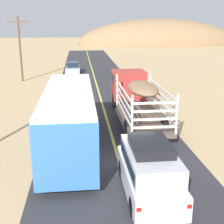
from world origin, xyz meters
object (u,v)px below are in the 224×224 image
(car_far, at_px, (73,68))
(power_pole_mid, at_px, (20,47))
(suv_near, at_px, (149,169))
(bus, at_px, (69,118))
(livestock_truck, at_px, (133,91))

(car_far, bearing_deg, power_pole_mid, -139.96)
(suv_near, distance_m, bus, 5.95)
(bus, relative_size, car_far, 2.27)
(livestock_truck, distance_m, car_far, 19.71)
(suv_near, xyz_separation_m, power_pole_mid, (-9.09, 25.07, 2.71))
(suv_near, bearing_deg, bus, 122.50)
(suv_near, distance_m, car_far, 30.04)
(livestock_truck, relative_size, power_pole_mid, 1.36)
(bus, relative_size, power_pole_mid, 1.40)
(car_far, height_order, power_pole_mid, power_pole_mid)
(suv_near, bearing_deg, livestock_truck, 83.33)
(suv_near, xyz_separation_m, bus, (-3.18, 4.99, 0.60))
(suv_near, relative_size, car_far, 1.05)
(livestock_truck, height_order, bus, bus)
(livestock_truck, relative_size, car_far, 2.20)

